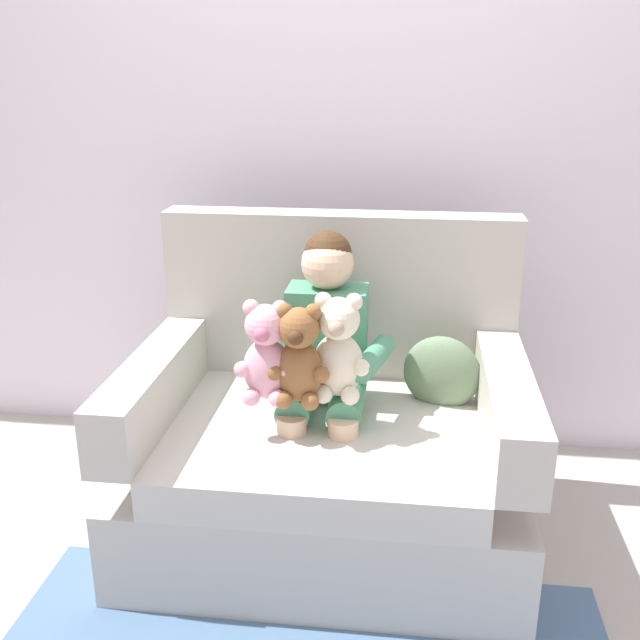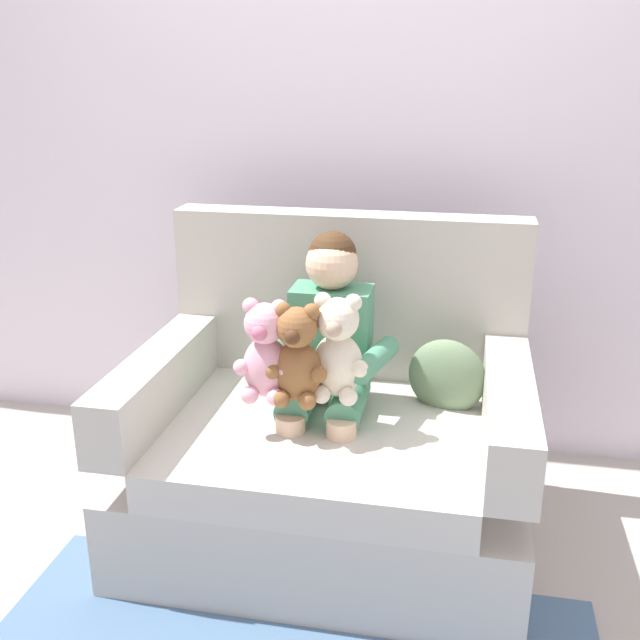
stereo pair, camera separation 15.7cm
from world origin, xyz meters
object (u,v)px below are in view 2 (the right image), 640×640
Objects in this scene: plush_pink at (266,353)px; armchair at (331,443)px; throw_pillow at (447,377)px; seated_child at (328,348)px; plush_cream at (337,350)px; plush_brown at (297,357)px.

armchair is at bearing 57.11° from plush_pink.
armchair is 4.81× the size of throw_pillow.
armchair reaches higher than throw_pillow.
plush_pink is 0.63m from throw_pillow.
armchair reaches higher than seated_child.
throw_pillow is at bearing 20.73° from seated_child.
seated_child is 2.58× the size of plush_pink.
seated_child is at bearing 124.53° from plush_cream.
plush_cream is 1.29× the size of throw_pillow.
plush_pink is at bearing -135.54° from armchair.
seated_child is 0.21m from plush_brown.
seated_child is at bearing -165.65° from throw_pillow.
throw_pillow is (0.37, 0.12, 0.22)m from armchair.
plush_cream is at bearing -62.10° from seated_child.
seated_child is at bearing 124.43° from armchair.
plush_brown is at bearing -98.68° from seated_child.
plush_cream is at bearing -143.12° from throw_pillow.
throw_pillow is (0.38, 0.10, -0.11)m from seated_child.
plush_cream reaches higher than plush_pink.
plush_brown is (-0.05, -0.20, 0.04)m from seated_child.
seated_child is 0.41m from throw_pillow.
plush_cream is 0.44m from throw_pillow.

